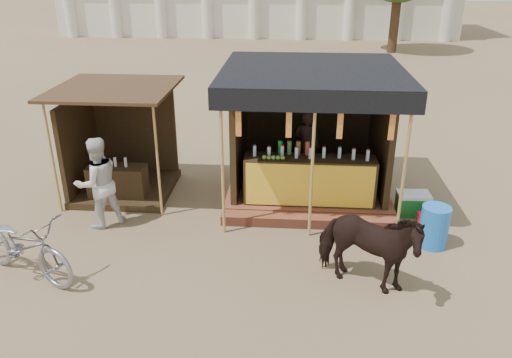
{
  "coord_description": "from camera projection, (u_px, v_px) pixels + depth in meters",
  "views": [
    {
      "loc": [
        0.62,
        -6.63,
        4.75
      ],
      "look_at": [
        0.0,
        1.6,
        1.1
      ],
      "focal_mm": 35.0,
      "sensor_mm": 36.0,
      "label": 1
    }
  ],
  "objects": [
    {
      "name": "red_crate",
      "position": [
        429.0,
        222.0,
        9.55
      ],
      "size": [
        0.43,
        0.41,
        0.28
      ],
      "primitive_type": "cube",
      "rotation": [
        0.0,
        0.0,
        0.1
      ],
      "color": "#AB1C28",
      "rests_on": "ground"
    },
    {
      "name": "motorbike",
      "position": [
        23.0,
        246.0,
        7.96
      ],
      "size": [
        2.25,
        1.54,
        1.12
      ],
      "primitive_type": "imported",
      "rotation": [
        0.0,
        0.0,
        1.16
      ],
      "color": "gray",
      "rests_on": "ground"
    },
    {
      "name": "ground",
      "position": [
        249.0,
        282.0,
        8.01
      ],
      "size": [
        120.0,
        120.0,
        0.0
      ],
      "primitive_type": "plane",
      "color": "#846B4C",
      "rests_on": "ground"
    },
    {
      "name": "cow",
      "position": [
        367.0,
        248.0,
        7.6
      ],
      "size": [
        1.86,
        1.4,
        1.43
      ],
      "primitive_type": "imported",
      "rotation": [
        0.0,
        0.0,
        1.14
      ],
      "color": "black",
      "rests_on": "ground"
    },
    {
      "name": "main_stall",
      "position": [
        309.0,
        150.0,
        10.59
      ],
      "size": [
        3.6,
        3.61,
        2.78
      ],
      "color": "brown",
      "rests_on": "ground"
    },
    {
      "name": "cooler",
      "position": [
        413.0,
        204.0,
        10.05
      ],
      "size": [
        0.65,
        0.46,
        0.46
      ],
      "color": "#166622",
      "rests_on": "ground"
    },
    {
      "name": "blue_barrel",
      "position": [
        434.0,
        227.0,
        8.87
      ],
      "size": [
        0.58,
        0.58,
        0.78
      ],
      "primitive_type": "cylinder",
      "rotation": [
        0.0,
        0.0,
        -0.16
      ],
      "color": "blue",
      "rests_on": "ground"
    },
    {
      "name": "bystander",
      "position": [
        98.0,
        183.0,
        9.37
      ],
      "size": [
        1.1,
        1.08,
        1.78
      ],
      "primitive_type": "imported",
      "rotation": [
        0.0,
        0.0,
        3.84
      ],
      "color": "silver",
      "rests_on": "ground"
    },
    {
      "name": "secondary_stall",
      "position": [
        116.0,
        155.0,
        10.83
      ],
      "size": [
        2.4,
        2.4,
        2.38
      ],
      "color": "#322412",
      "rests_on": "ground"
    }
  ]
}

